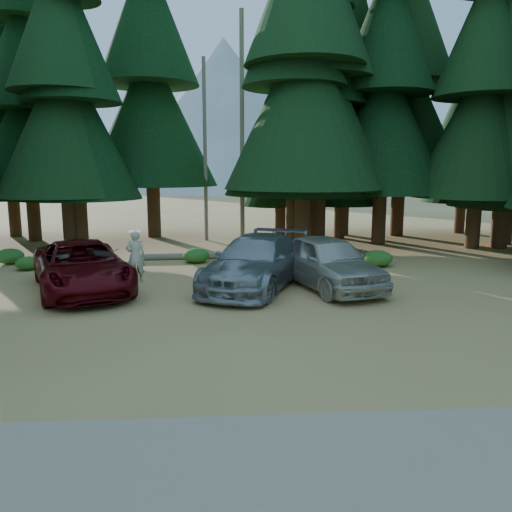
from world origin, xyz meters
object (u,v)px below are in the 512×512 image
(frisbee_player, at_px, (136,256))
(log_left, at_px, (176,256))
(red_pickup, at_px, (82,266))
(silver_minivan_right, at_px, (328,262))
(silver_minivan_center, at_px, (256,262))
(log_mid, at_px, (335,255))
(log_right, at_px, (273,254))

(frisbee_player, bearing_deg, log_left, -101.27)
(red_pickup, xyz_separation_m, silver_minivan_right, (8.25, -0.01, 0.07))
(red_pickup, relative_size, silver_minivan_right, 1.13)
(silver_minivan_center, bearing_deg, red_pickup, -155.00)
(silver_minivan_center, bearing_deg, frisbee_player, -138.12)
(log_mid, bearing_deg, red_pickup, -107.18)
(silver_minivan_center, xyz_separation_m, frisbee_player, (-3.83, -1.29, 0.47))
(silver_minivan_center, height_order, log_right, silver_minivan_center)
(red_pickup, height_order, frisbee_player, frisbee_player)
(silver_minivan_right, distance_m, log_right, 6.31)
(silver_minivan_right, bearing_deg, red_pickup, 163.02)
(silver_minivan_center, height_order, log_left, silver_minivan_center)
(log_mid, distance_m, log_right, 2.84)
(red_pickup, distance_m, silver_minivan_right, 8.25)
(silver_minivan_center, xyz_separation_m, silver_minivan_right, (2.45, -0.18, 0.02))
(log_mid, bearing_deg, silver_minivan_center, -83.12)
(silver_minivan_center, distance_m, silver_minivan_right, 2.45)
(red_pickup, distance_m, log_mid, 11.20)
(frisbee_player, relative_size, log_right, 0.36)
(silver_minivan_center, distance_m, log_right, 6.11)
(silver_minivan_right, xyz_separation_m, log_mid, (1.49, 5.50, -0.74))
(red_pickup, bearing_deg, silver_minivan_right, -22.58)
(log_left, relative_size, log_right, 0.87)
(silver_minivan_center, xyz_separation_m, log_mid, (3.94, 5.31, -0.73))
(silver_minivan_right, bearing_deg, frisbee_player, 173.08)
(frisbee_player, distance_m, log_left, 6.92)
(silver_minivan_center, bearing_deg, log_left, 144.03)
(log_left, bearing_deg, frisbee_player, -97.58)
(silver_minivan_center, relative_size, log_right, 1.32)
(silver_minivan_center, bearing_deg, log_mid, 76.75)
(silver_minivan_right, bearing_deg, silver_minivan_center, 158.79)
(red_pickup, height_order, silver_minivan_center, silver_minivan_center)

